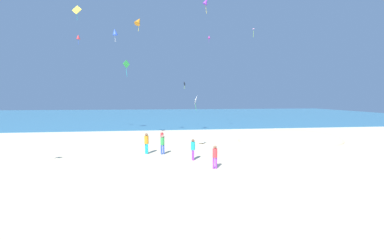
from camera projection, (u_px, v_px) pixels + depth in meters
The scene contains 20 objects.
ground_plane at pixel (187, 142), 24.40m from camera, with size 120.00×120.00×0.00m, color beige.
ocean_water at pixel (170, 115), 63.22m from camera, with size 120.00×60.00×0.05m, color teal.
dune_mound at pixel (290, 141), 25.19m from camera, with size 10.61×7.42×2.13m, color beige.
beach_chair_mid_beach at pixel (202, 141), 23.84m from camera, with size 0.83×0.86×0.59m.
person_0 at pixel (193, 148), 17.35m from camera, with size 0.32×0.32×1.48m.
person_1 at pixel (162, 135), 27.33m from camera, with size 0.34×0.56×0.70m.
person_2 at pixel (146, 142), 19.30m from camera, with size 0.45×0.45×1.62m.
person_3 at pixel (215, 155), 15.25m from camera, with size 0.34×0.34×1.45m.
person_4 at pixel (275, 133), 28.81m from camera, with size 0.73×0.63×0.82m.
person_5 at pixel (162, 143), 19.15m from camera, with size 0.30×0.30×1.49m.
kite_orange at pixel (138, 21), 25.42m from camera, with size 1.08×1.09×1.49m.
kite_yellow at pixel (77, 10), 26.19m from camera, with size 1.06×0.42×1.55m.
kite_white at pixel (196, 100), 32.24m from camera, with size 0.38×1.15×1.96m.
kite_pink at pixel (253, 29), 37.50m from camera, with size 0.38×0.45×1.39m.
kite_red at pixel (78, 37), 29.77m from camera, with size 0.59×0.59×1.18m.
kite_green at pixel (126, 65), 26.49m from camera, with size 0.67×0.59×1.81m.
kite_purple at pixel (206, 1), 28.31m from camera, with size 0.91×0.74×1.76m.
kite_black at pixel (184, 84), 35.16m from camera, with size 0.17×0.68×1.01m.
kite_blue at pixel (115, 32), 23.85m from camera, with size 0.66×0.61×1.25m.
kite_magenta at pixel (209, 37), 37.22m from camera, with size 0.48×0.59×1.02m.
Camera 1 is at (-2.66, -13.96, 4.35)m, focal length 23.32 mm.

